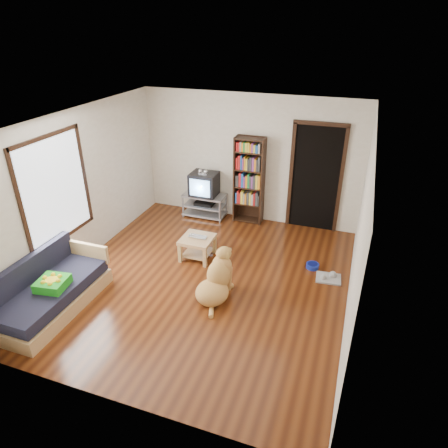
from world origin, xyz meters
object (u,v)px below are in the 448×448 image
(coffee_table, at_px, (197,244))
(crt_tv, at_px, (205,183))
(laptop, at_px, (196,238))
(green_cushion, at_px, (53,283))
(bookshelf, at_px, (249,176))
(tv_stand, at_px, (205,204))
(dog_bowl, at_px, (312,266))
(dog, at_px, (217,280))
(grey_rag, at_px, (328,278))
(sofa, at_px, (51,293))

(coffee_table, bearing_deg, crt_tv, 107.34)
(laptop, xyz_separation_m, coffee_table, (0.00, 0.03, -0.13))
(green_cushion, relative_size, bookshelf, 0.22)
(tv_stand, xyz_separation_m, crt_tv, (0.00, 0.02, 0.47))
(laptop, bearing_deg, dog_bowl, 11.27)
(tv_stand, bearing_deg, green_cushion, -103.03)
(crt_tv, relative_size, dog, 0.59)
(laptop, bearing_deg, dog, -51.06)
(green_cushion, relative_size, dog, 0.41)
(dog, bearing_deg, tv_stand, 115.61)
(green_cushion, height_order, coffee_table, green_cushion)
(grey_rag, distance_m, sofa, 4.34)
(green_cushion, xyz_separation_m, dog_bowl, (3.37, 2.39, -0.45))
(tv_stand, bearing_deg, coffee_table, -72.44)
(tv_stand, height_order, crt_tv, crt_tv)
(laptop, height_order, crt_tv, crt_tv)
(green_cushion, distance_m, laptop, 2.43)
(crt_tv, xyz_separation_m, coffee_table, (0.52, -1.65, -0.46))
(green_cushion, height_order, tv_stand, green_cushion)
(crt_tv, bearing_deg, green_cushion, -102.96)
(laptop, xyz_separation_m, tv_stand, (-0.52, 1.66, -0.14))
(sofa, height_order, coffee_table, sofa)
(bookshelf, height_order, sofa, bookshelf)
(green_cushion, relative_size, dog_bowl, 1.81)
(bookshelf, height_order, coffee_table, bookshelf)
(laptop, relative_size, bookshelf, 0.18)
(laptop, bearing_deg, crt_tv, 107.79)
(bookshelf, bearing_deg, crt_tv, -175.68)
(tv_stand, bearing_deg, sofa, -105.02)
(laptop, bearing_deg, bookshelf, 76.81)
(dog_bowl, xyz_separation_m, tv_stand, (-2.52, 1.29, 0.23))
(coffee_table, height_order, dog, dog)
(sofa, bearing_deg, grey_rag, 28.92)
(sofa, height_order, dog, sofa)
(coffee_table, bearing_deg, grey_rag, 2.28)
(coffee_table, distance_m, dog, 1.18)
(crt_tv, height_order, bookshelf, bookshelf)
(crt_tv, relative_size, bookshelf, 0.32)
(grey_rag, xyz_separation_m, coffee_table, (-2.30, -0.09, 0.27))
(bookshelf, relative_size, dog, 1.84)
(grey_rag, bearing_deg, green_cushion, -149.77)
(grey_rag, height_order, coffee_table, coffee_table)
(green_cushion, distance_m, dog, 2.36)
(tv_stand, relative_size, bookshelf, 0.50)
(crt_tv, distance_m, bookshelf, 0.99)
(green_cushion, xyz_separation_m, grey_rag, (3.67, 2.14, -0.47))
(bookshelf, xyz_separation_m, dog, (0.28, -2.66, -0.71))
(laptop, distance_m, grey_rag, 2.34)
(dog, bearing_deg, sofa, -154.27)
(coffee_table, relative_size, dog, 0.56)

